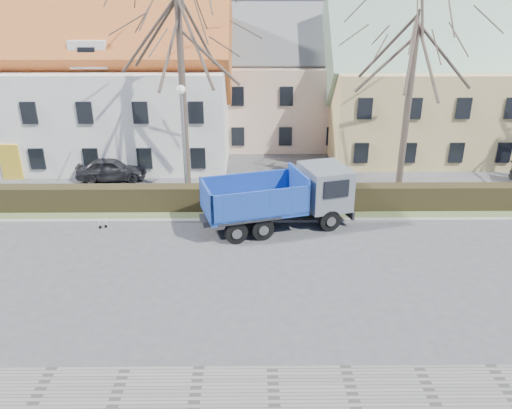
{
  "coord_description": "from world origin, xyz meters",
  "views": [
    {
      "loc": [
        1.62,
        -18.04,
        10.5
      ],
      "look_at": [
        1.82,
        3.0,
        1.6
      ],
      "focal_mm": 35.0,
      "sensor_mm": 36.0,
      "label": 1
    }
  ],
  "objects_px": {
    "cart_frame": "(99,223)",
    "parked_car_a": "(112,169)",
    "dump_truck": "(272,199)",
    "streetlight": "(184,146)"
  },
  "relations": [
    {
      "from": "cart_frame",
      "to": "parked_car_a",
      "type": "relative_size",
      "value": 0.15
    },
    {
      "from": "streetlight",
      "to": "cart_frame",
      "type": "xyz_separation_m",
      "value": [
        -3.9,
        -3.17,
        -2.93
      ]
    },
    {
      "from": "streetlight",
      "to": "cart_frame",
      "type": "height_order",
      "value": "streetlight"
    },
    {
      "from": "dump_truck",
      "to": "parked_car_a",
      "type": "xyz_separation_m",
      "value": [
        -9.51,
        6.84,
        -0.77
      ]
    },
    {
      "from": "streetlight",
      "to": "parked_car_a",
      "type": "bearing_deg",
      "value": 143.03
    },
    {
      "from": "dump_truck",
      "to": "streetlight",
      "type": "relative_size",
      "value": 1.15
    },
    {
      "from": "dump_truck",
      "to": "cart_frame",
      "type": "relative_size",
      "value": 11.89
    },
    {
      "from": "dump_truck",
      "to": "parked_car_a",
      "type": "height_order",
      "value": "dump_truck"
    },
    {
      "from": "streetlight",
      "to": "parked_car_a",
      "type": "relative_size",
      "value": 1.55
    },
    {
      "from": "parked_car_a",
      "to": "cart_frame",
      "type": "bearing_deg",
      "value": -174.1
    }
  ]
}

